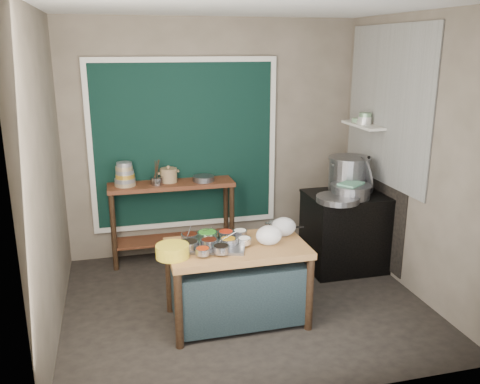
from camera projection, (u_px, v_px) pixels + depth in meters
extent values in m
cube|color=#28231F|center=(245.00, 303.00, 5.09)|extent=(3.50, 3.00, 0.02)
cube|color=#75685A|center=(213.00, 139.00, 6.11)|extent=(3.50, 0.02, 2.80)
cube|color=#75685A|center=(44.00, 178.00, 4.28)|extent=(0.02, 3.00, 2.80)
cube|color=#75685A|center=(414.00, 157.00, 5.12)|extent=(0.02, 3.00, 2.80)
cube|color=#75685A|center=(246.00, 5.00, 4.31)|extent=(3.50, 3.00, 0.02)
cube|color=black|center=(185.00, 145.00, 6.00)|extent=(2.10, 0.02, 1.90)
cube|color=#B2B2AA|center=(387.00, 106.00, 5.50)|extent=(0.02, 1.70, 1.70)
cube|color=black|center=(375.00, 204.00, 5.91)|extent=(0.01, 1.30, 1.30)
cube|color=beige|center=(363.00, 125.00, 5.82)|extent=(0.22, 0.70, 0.03)
cube|color=olive|center=(237.00, 283.00, 4.67)|extent=(1.25, 0.73, 0.75)
cube|color=#5B2F1A|center=(173.00, 221.00, 6.02)|extent=(1.45, 0.40, 0.95)
cube|color=black|center=(347.00, 232.00, 5.80)|extent=(0.90, 0.68, 0.85)
cube|color=black|center=(349.00, 195.00, 5.68)|extent=(0.92, 0.69, 0.03)
cube|color=gray|center=(215.00, 246.00, 4.53)|extent=(0.62, 0.52, 0.02)
cylinder|color=gray|center=(228.00, 242.00, 4.50)|extent=(0.15, 0.15, 0.06)
cylinder|color=gray|center=(226.00, 234.00, 4.68)|extent=(0.15, 0.15, 0.06)
cylinder|color=gray|center=(207.00, 236.00, 4.63)|extent=(0.19, 0.19, 0.07)
cylinder|color=gray|center=(240.00, 233.00, 4.71)|extent=(0.13, 0.13, 0.06)
cylinder|color=gray|center=(189.00, 245.00, 4.43)|extent=(0.17, 0.17, 0.07)
cylinder|color=gray|center=(190.00, 237.00, 4.60)|extent=(0.16, 0.16, 0.07)
cylinder|color=gray|center=(209.00, 243.00, 4.47)|extent=(0.16, 0.16, 0.07)
cylinder|color=silver|center=(244.00, 241.00, 4.53)|extent=(0.12, 0.12, 0.06)
cylinder|color=gray|center=(203.00, 251.00, 4.30)|extent=(0.13, 0.13, 0.06)
cylinder|color=gray|center=(221.00, 249.00, 4.34)|extent=(0.15, 0.15, 0.06)
cylinder|color=gold|center=(172.00, 251.00, 4.30)|extent=(0.36, 0.36, 0.11)
ellipsoid|color=white|center=(269.00, 235.00, 4.56)|extent=(0.30, 0.28, 0.18)
ellipsoid|color=white|center=(284.00, 227.00, 4.78)|extent=(0.29, 0.26, 0.18)
cylinder|color=tan|center=(125.00, 184.00, 5.75)|extent=(0.24, 0.24, 0.05)
cylinder|color=gray|center=(125.00, 180.00, 5.74)|extent=(0.23, 0.23, 0.05)
cylinder|color=gold|center=(125.00, 176.00, 5.73)|extent=(0.21, 0.21, 0.05)
cylinder|color=gray|center=(125.00, 172.00, 5.71)|extent=(0.20, 0.20, 0.05)
cylinder|color=tan|center=(124.00, 168.00, 5.70)|extent=(0.19, 0.19, 0.05)
cylinder|color=gray|center=(124.00, 164.00, 5.69)|extent=(0.17, 0.17, 0.05)
cylinder|color=gray|center=(157.00, 181.00, 5.79)|extent=(0.17, 0.17, 0.09)
cylinder|color=gray|center=(204.00, 179.00, 5.94)|extent=(0.33, 0.33, 0.06)
cylinder|color=gray|center=(366.00, 175.00, 5.66)|extent=(0.19, 0.44, 0.42)
cube|color=#5DA67A|center=(351.00, 184.00, 5.51)|extent=(0.33, 0.31, 0.02)
cylinder|color=gray|center=(338.00, 199.00, 5.39)|extent=(0.57, 0.57, 0.06)
cylinder|color=silver|center=(365.00, 122.00, 5.79)|extent=(0.16, 0.16, 0.04)
cylinder|color=silver|center=(365.00, 119.00, 5.78)|extent=(0.15, 0.15, 0.04)
cylinder|color=gray|center=(365.00, 115.00, 5.77)|extent=(0.14, 0.14, 0.04)
cylinder|color=gray|center=(357.00, 120.00, 5.96)|extent=(0.13, 0.13, 0.05)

